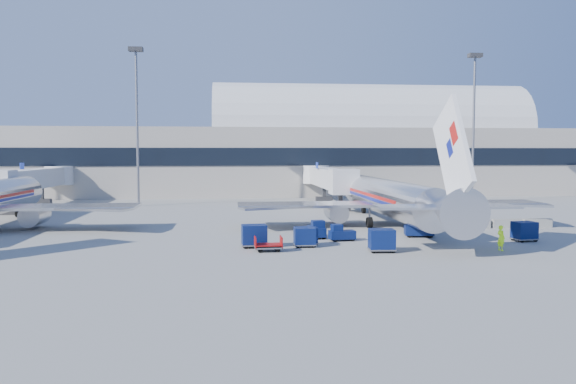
{
  "coord_description": "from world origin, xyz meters",
  "views": [
    {
      "loc": [
        -6.57,
        -52.32,
        7.66
      ],
      "look_at": [
        -0.73,
        6.0,
        3.56
      ],
      "focal_mm": 35.0,
      "sensor_mm": 36.0,
      "label": 1
    }
  ],
  "objects": [
    {
      "name": "ground",
      "position": [
        0.0,
        0.0,
        0.0
      ],
      "size": [
        260.0,
        260.0,
        0.0
      ],
      "primitive_type": "plane",
      "color": "gray",
      "rests_on": "ground"
    },
    {
      "name": "tug_left",
      "position": [
        1.0,
        -2.74,
        0.75
      ],
      "size": [
        1.43,
        2.6,
        1.65
      ],
      "rotation": [
        0.0,
        0.0,
        1.64
      ],
      "color": "#091647",
      "rests_on": "ground"
    },
    {
      "name": "barrier_near",
      "position": [
        18.0,
        2.0,
        0.45
      ],
      "size": [
        3.0,
        0.55,
        0.9
      ],
      "primitive_type": "cube",
      "color": "#9E9E96",
      "rests_on": "ground"
    },
    {
      "name": "cart_train_c",
      "position": [
        -4.8,
        -7.19,
        0.98
      ],
      "size": [
        2.2,
        1.74,
        1.84
      ],
      "rotation": [
        0.0,
        0.0,
        0.07
      ],
      "color": "#091647",
      "rests_on": "ground"
    },
    {
      "name": "jetbridge_near",
      "position": [
        7.6,
        30.81,
        3.93
      ],
      "size": [
        4.4,
        27.5,
        6.25
      ],
      "color": "silver",
      "rests_on": "ground"
    },
    {
      "name": "cart_solo_far",
      "position": [
        18.65,
        -6.36,
        0.91
      ],
      "size": [
        2.13,
        1.75,
        1.7
      ],
      "rotation": [
        0.0,
        0.0,
        0.15
      ],
      "color": "#091647",
      "rests_on": "ground"
    },
    {
      "name": "ramp_worker",
      "position": [
        14.4,
        -10.63,
        1.0
      ],
      "size": [
        0.66,
        0.83,
        2.0
      ],
      "primitive_type": "imported",
      "rotation": [
        0.0,
        0.0,
        1.85
      ],
      "color": "#91E017",
      "rests_on": "ground"
    },
    {
      "name": "tug_right",
      "position": [
        10.26,
        -3.05,
        0.77
      ],
      "size": [
        2.77,
        1.74,
        1.68
      ],
      "rotation": [
        0.0,
        0.0,
        -0.19
      ],
      "color": "#091647",
      "rests_on": "ground"
    },
    {
      "name": "jetbridge_mid",
      "position": [
        -34.4,
        30.81,
        3.93
      ],
      "size": [
        4.4,
        27.5,
        6.25
      ],
      "color": "silver",
      "rests_on": "ground"
    },
    {
      "name": "terminal",
      "position": [
        -13.6,
        55.96,
        7.52
      ],
      "size": [
        170.0,
        28.15,
        21.0
      ],
      "color": "#B2AA9E",
      "rests_on": "ground"
    },
    {
      "name": "barrier_mid",
      "position": [
        21.3,
        2.0,
        0.45
      ],
      "size": [
        3.0,
        0.55,
        0.9
      ],
      "primitive_type": "cube",
      "color": "#9E9E96",
      "rests_on": "ground"
    },
    {
      "name": "cart_train_a",
      "position": [
        -0.68,
        -7.4,
        0.84
      ],
      "size": [
        1.8,
        1.39,
        1.57
      ],
      "rotation": [
        0.0,
        0.0,
        -0.01
      ],
      "color": "#091647",
      "rests_on": "ground"
    },
    {
      "name": "barrier_far",
      "position": [
        24.6,
        2.0,
        0.45
      ],
      "size": [
        3.0,
        0.55,
        0.9
      ],
      "primitive_type": "cube",
      "color": "#9E9E96",
      "rests_on": "ground"
    },
    {
      "name": "mast_west",
      "position": [
        -20.0,
        30.0,
        14.79
      ],
      "size": [
        2.0,
        1.2,
        22.6
      ],
      "color": "slate",
      "rests_on": "ground"
    },
    {
      "name": "cart_solo_near",
      "position": [
        4.92,
        -10.33,
        0.95
      ],
      "size": [
        2.1,
        1.66,
        1.77
      ],
      "rotation": [
        0.0,
        0.0,
        -0.06
      ],
      "color": "#091647",
      "rests_on": "ground"
    },
    {
      "name": "tug_lead",
      "position": [
        2.87,
        -4.55,
        0.66
      ],
      "size": [
        2.34,
        1.35,
        1.45
      ],
      "rotation": [
        0.0,
        0.0,
        0.11
      ],
      "color": "#091647",
      "rests_on": "ground"
    },
    {
      "name": "mast_east",
      "position": [
        30.0,
        30.0,
        14.79
      ],
      "size": [
        2.0,
        1.2,
        22.6
      ],
      "color": "slate",
      "rests_on": "ground"
    },
    {
      "name": "airliner_main",
      "position": [
        10.0,
        4.51,
        2.93
      ],
      "size": [
        32.0,
        37.26,
        12.07
      ],
      "color": "silver",
      "rests_on": "ground"
    },
    {
      "name": "cart_train_b",
      "position": [
        -0.55,
        -6.85,
        0.83
      ],
      "size": [
        2.05,
        1.74,
        1.56
      ],
      "rotation": [
        0.0,
        0.0,
        0.25
      ],
      "color": "#091647",
      "rests_on": "ground"
    },
    {
      "name": "cart_open_red",
      "position": [
        -3.77,
        -9.18,
        0.41
      ],
      "size": [
        2.18,
        1.57,
        0.57
      ],
      "rotation": [
        0.0,
        0.0,
        0.04
      ],
      "color": "slate",
      "rests_on": "ground"
    }
  ]
}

